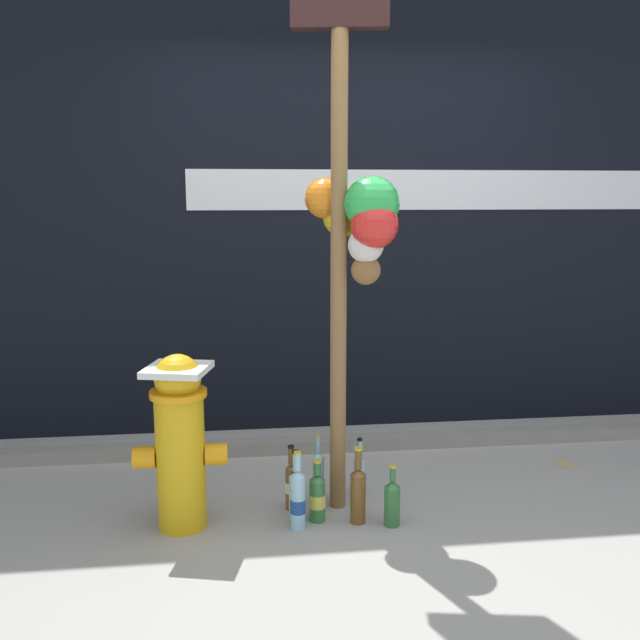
{
  "coord_description": "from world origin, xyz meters",
  "views": [
    {
      "loc": [
        -0.68,
        -2.91,
        1.55
      ],
      "look_at": [
        -0.3,
        0.3,
        0.96
      ],
      "focal_mm": 38.56,
      "sensor_mm": 36.0,
      "label": 1
    }
  ],
  "objects_px": {
    "bottle_5": "(359,475)",
    "bottle_7": "(318,478)",
    "bottle_2": "(296,494)",
    "fire_hydrant": "(180,438)",
    "bottle_3": "(291,484)",
    "memorial_post": "(353,191)",
    "bottle_1": "(298,499)",
    "bottle_0": "(317,496)",
    "bottle_6": "(392,502)",
    "bottle_4": "(358,493)"
  },
  "relations": [
    {
      "from": "bottle_5",
      "to": "bottle_2",
      "type": "bearing_deg",
      "value": -145.93
    },
    {
      "from": "bottle_6",
      "to": "bottle_7",
      "type": "relative_size",
      "value": 0.83
    },
    {
      "from": "bottle_2",
      "to": "bottle_5",
      "type": "height_order",
      "value": "bottle_2"
    },
    {
      "from": "bottle_6",
      "to": "bottle_2",
      "type": "bearing_deg",
      "value": 165.91
    },
    {
      "from": "bottle_0",
      "to": "bottle_3",
      "type": "distance_m",
      "value": 0.18
    },
    {
      "from": "bottle_4",
      "to": "bottle_0",
      "type": "bearing_deg",
      "value": 167.9
    },
    {
      "from": "bottle_4",
      "to": "bottle_5",
      "type": "relative_size",
      "value": 1.22
    },
    {
      "from": "bottle_0",
      "to": "bottle_4",
      "type": "distance_m",
      "value": 0.2
    },
    {
      "from": "bottle_4",
      "to": "bottle_5",
      "type": "distance_m",
      "value": 0.31
    },
    {
      "from": "bottle_1",
      "to": "bottle_0",
      "type": "bearing_deg",
      "value": 36.3
    },
    {
      "from": "bottle_2",
      "to": "bottle_7",
      "type": "bearing_deg",
      "value": 51.94
    },
    {
      "from": "memorial_post",
      "to": "bottle_3",
      "type": "xyz_separation_m",
      "value": [
        -0.3,
        -0.01,
        -1.43
      ]
    },
    {
      "from": "bottle_3",
      "to": "bottle_6",
      "type": "height_order",
      "value": "bottle_3"
    },
    {
      "from": "bottle_0",
      "to": "bottle_6",
      "type": "relative_size",
      "value": 1.02
    },
    {
      "from": "bottle_5",
      "to": "bottle_0",
      "type": "bearing_deg",
      "value": -133.88
    },
    {
      "from": "bottle_5",
      "to": "bottle_7",
      "type": "height_order",
      "value": "bottle_7"
    },
    {
      "from": "fire_hydrant",
      "to": "bottle_5",
      "type": "xyz_separation_m",
      "value": [
        0.89,
        0.24,
        -0.33
      ]
    },
    {
      "from": "bottle_1",
      "to": "bottle_5",
      "type": "bearing_deg",
      "value": 43.6
    },
    {
      "from": "bottle_1",
      "to": "bottle_2",
      "type": "bearing_deg",
      "value": 89.8
    },
    {
      "from": "fire_hydrant",
      "to": "bottle_3",
      "type": "height_order",
      "value": "fire_hydrant"
    },
    {
      "from": "bottle_1",
      "to": "bottle_4",
      "type": "distance_m",
      "value": 0.29
    },
    {
      "from": "bottle_6",
      "to": "bottle_7",
      "type": "distance_m",
      "value": 0.42
    },
    {
      "from": "memorial_post",
      "to": "bottle_5",
      "type": "xyz_separation_m",
      "value": [
        0.07,
        0.11,
        -1.45
      ]
    },
    {
      "from": "bottle_1",
      "to": "bottle_3",
      "type": "distance_m",
      "value": 0.22
    },
    {
      "from": "bottle_7",
      "to": "bottle_6",
      "type": "bearing_deg",
      "value": -40.5
    },
    {
      "from": "bottle_0",
      "to": "bottle_3",
      "type": "relative_size",
      "value": 0.93
    },
    {
      "from": "bottle_5",
      "to": "bottle_7",
      "type": "bearing_deg",
      "value": -161.29
    },
    {
      "from": "fire_hydrant",
      "to": "bottle_7",
      "type": "height_order",
      "value": "fire_hydrant"
    },
    {
      "from": "bottle_4",
      "to": "bottle_7",
      "type": "distance_m",
      "value": 0.28
    },
    {
      "from": "bottle_0",
      "to": "bottle_6",
      "type": "xyz_separation_m",
      "value": [
        0.35,
        -0.09,
        -0.0
      ]
    },
    {
      "from": "fire_hydrant",
      "to": "bottle_4",
      "type": "distance_m",
      "value": 0.88
    },
    {
      "from": "bottle_4",
      "to": "bottle_6",
      "type": "bearing_deg",
      "value": -17.08
    },
    {
      "from": "fire_hydrant",
      "to": "bottle_2",
      "type": "distance_m",
      "value": 0.62
    },
    {
      "from": "fire_hydrant",
      "to": "bottle_7",
      "type": "xyz_separation_m",
      "value": [
        0.66,
        0.16,
        -0.3
      ]
    },
    {
      "from": "bottle_0",
      "to": "bottle_2",
      "type": "bearing_deg",
      "value": 166.85
    },
    {
      "from": "memorial_post",
      "to": "bottle_2",
      "type": "height_order",
      "value": "memorial_post"
    },
    {
      "from": "fire_hydrant",
      "to": "bottle_0",
      "type": "relative_size",
      "value": 2.71
    },
    {
      "from": "memorial_post",
      "to": "bottle_6",
      "type": "distance_m",
      "value": 1.47
    },
    {
      "from": "bottle_0",
      "to": "bottle_2",
      "type": "height_order",
      "value": "bottle_2"
    },
    {
      "from": "fire_hydrant",
      "to": "bottle_4",
      "type": "bearing_deg",
      "value": -4.3
    },
    {
      "from": "bottle_1",
      "to": "memorial_post",
      "type": "bearing_deg",
      "value": 37.8
    },
    {
      "from": "bottle_1",
      "to": "bottle_7",
      "type": "xyz_separation_m",
      "value": [
        0.13,
        0.26,
        -0.01
      ]
    },
    {
      "from": "memorial_post",
      "to": "bottle_1",
      "type": "height_order",
      "value": "memorial_post"
    },
    {
      "from": "memorial_post",
      "to": "bottle_0",
      "type": "height_order",
      "value": "memorial_post"
    },
    {
      "from": "bottle_4",
      "to": "bottle_6",
      "type": "xyz_separation_m",
      "value": [
        0.16,
        -0.05,
        -0.03
      ]
    },
    {
      "from": "bottle_0",
      "to": "fire_hydrant",
      "type": "bearing_deg",
      "value": 178.06
    },
    {
      "from": "bottle_3",
      "to": "bottle_4",
      "type": "bearing_deg",
      "value": -30.64
    },
    {
      "from": "fire_hydrant",
      "to": "bottle_1",
      "type": "relative_size",
      "value": 2.18
    },
    {
      "from": "fire_hydrant",
      "to": "bottle_0",
      "type": "xyz_separation_m",
      "value": [
        0.64,
        -0.02,
        -0.31
      ]
    },
    {
      "from": "memorial_post",
      "to": "bottle_3",
      "type": "relative_size",
      "value": 7.95
    }
  ]
}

